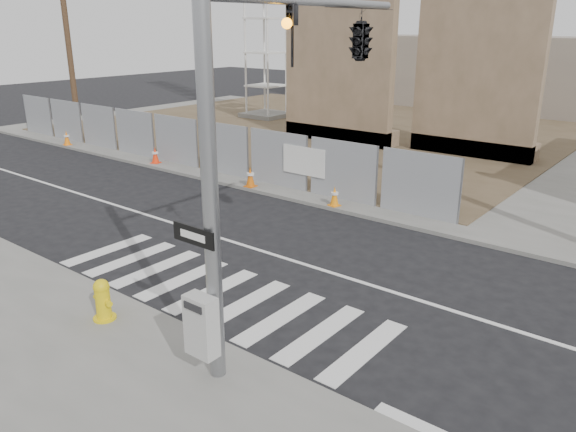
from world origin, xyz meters
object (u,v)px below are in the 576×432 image
Objects in this scene: signal_pole at (317,81)px; traffic_cone_c at (250,177)px; fire_hydrant at (103,300)px; traffic_cone_b at (155,155)px; traffic_cone_d at (334,196)px; traffic_cone_a at (67,138)px.

signal_pole is 10.59m from traffic_cone_c.
signal_pole reaches higher than fire_hydrant.
traffic_cone_b is 5.68m from traffic_cone_c.
signal_pole is 15.21m from traffic_cone_b.
traffic_cone_c is at bearing 180.00° from traffic_cone_d.
signal_pole reaches higher than traffic_cone_a.
signal_pole is at bearing -17.78° from traffic_cone_a.
signal_pole reaches higher than traffic_cone_c.
traffic_cone_a is at bearing -180.00° from traffic_cone_c.
traffic_cone_a is 1.06× the size of traffic_cone_d.
signal_pole is at bearing -40.34° from traffic_cone_c.
traffic_cone_d is at bearing 108.42° from fire_hydrant.
fire_hydrant is 1.25× the size of traffic_cone_a.
signal_pole is 10.70× the size of traffic_cone_d.
signal_pole is at bearing -26.44° from traffic_cone_b.
traffic_cone_c is (5.68, -0.23, 0.02)m from traffic_cone_b.
traffic_cone_a is at bearing -177.99° from traffic_cone_b.
fire_hydrant is 1.18× the size of traffic_cone_c.
traffic_cone_b is (-9.92, 9.34, -0.09)m from fire_hydrant.
traffic_cone_c is at bearing -2.30° from traffic_cone_b.
traffic_cone_a is 12.16m from traffic_cone_c.
traffic_cone_d is at bearing 120.44° from signal_pole.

